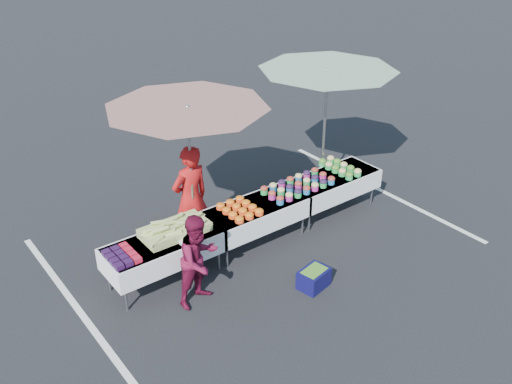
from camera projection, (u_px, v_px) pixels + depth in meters
ground at (256, 242)px, 10.04m from camera, size 80.00×80.00×0.00m
stripe_left at (82, 315)px, 8.34m from camera, size 0.10×5.00×0.00m
stripe_right at (379, 190)px, 11.75m from camera, size 0.10×5.00×0.00m
table_left at (164, 249)px, 8.81m from camera, size 1.86×0.81×0.75m
table_center at (256, 213)px, 9.77m from camera, size 1.86×0.81×0.75m
table_right at (332, 184)px, 10.72m from camera, size 1.86×0.81×0.75m
berry_punnets at (122, 256)px, 8.29m from camera, size 0.40×0.54×0.08m
corn_pile at (175, 229)px, 8.85m from camera, size 1.16×0.57×0.26m
plastic_bags at (190, 241)px, 8.67m from camera, size 0.30×0.25×0.05m
carrot_bowls at (240, 209)px, 9.47m from camera, size 0.55×0.69×0.11m
potato_cups at (298, 185)px, 10.15m from camera, size 1.34×0.58×0.16m
bean_baskets at (340, 167)px, 10.80m from camera, size 0.36×0.86×0.15m
vendor at (191, 199)px, 9.47m from camera, size 0.73×0.51×1.90m
customer at (199, 260)px, 8.31m from camera, size 0.81×0.69×1.46m
umbrella_left at (188, 120)px, 8.72m from camera, size 2.65×2.65×2.62m
umbrella_right at (327, 81)px, 10.41m from camera, size 2.66×2.66×2.63m
storage_bin at (314, 278)px, 8.86m from camera, size 0.54×0.43×0.31m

